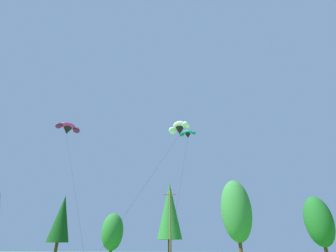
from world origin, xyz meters
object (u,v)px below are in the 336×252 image
Objects in this scene: parafoil_kite_far_white at (179,128)px; parafoil_kite_mid_teal at (188,134)px; parafoil_kite_high_magenta at (68,128)px; utility_pole at (170,224)px.

parafoil_kite_mid_teal is at bearing 85.73° from parafoil_kite_far_white.
parafoil_kite_high_magenta is at bearing -147.90° from parafoil_kite_mid_teal.
parafoil_kite_high_magenta is (-13.68, -13.02, 12.01)m from utility_pole.
utility_pole is at bearing 99.75° from parafoil_kite_far_white.
parafoil_kite_mid_teal is (3.49, -2.25, 15.20)m from utility_pole.
parafoil_kite_far_white is at bearing -6.39° from parafoil_kite_high_magenta.
utility_pole is 15.76m from parafoil_kite_mid_teal.
parafoil_kite_far_white is at bearing -94.27° from parafoil_kite_mid_teal.
parafoil_kite_mid_teal reaches higher than parafoil_kite_far_white.
utility_pole is at bearing 43.60° from parafoil_kite_high_magenta.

